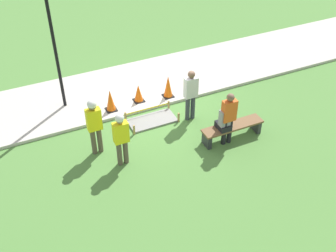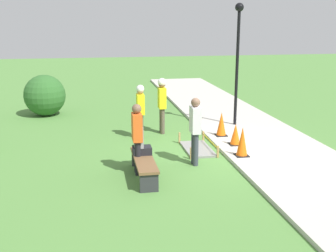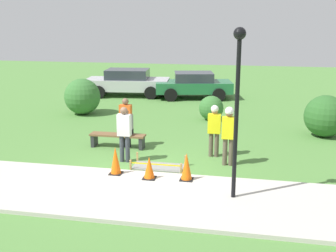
{
  "view_description": "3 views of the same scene",
  "coord_description": "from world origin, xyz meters",
  "px_view_note": "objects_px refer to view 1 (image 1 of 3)",
  "views": [
    {
      "loc": [
        4.47,
        10.29,
        7.89
      ],
      "look_at": [
        0.53,
        1.86,
        0.73
      ],
      "focal_mm": 45.0,
      "sensor_mm": 36.0,
      "label": 1
    },
    {
      "loc": [
        -10.47,
        3.43,
        3.59
      ],
      "look_at": [
        0.06,
        1.5,
        0.84
      ],
      "focal_mm": 45.0,
      "sensor_mm": 36.0,
      "label": 2
    },
    {
      "loc": [
        3.07,
        -10.78,
        4.22
      ],
      "look_at": [
        0.55,
        1.65,
        1.01
      ],
      "focal_mm": 45.0,
      "sensor_mm": 36.0,
      "label": 3
    }
  ],
  "objects_px": {
    "park_bench": "(232,129)",
    "bystander_in_gray_shirt": "(191,93)",
    "traffic_cone_sidewalk_edge": "(110,100)",
    "person_seated_on_bench": "(225,119)",
    "traffic_cone_far_patch": "(138,93)",
    "lamppost_near": "(52,31)",
    "worker_supervisor": "(94,122)",
    "worker_assistant": "(121,135)",
    "bystander_in_orange_shirt": "(229,116)",
    "traffic_cone_near_patch": "(168,86)"
  },
  "relations": [
    {
      "from": "traffic_cone_far_patch",
      "to": "bystander_in_gray_shirt",
      "type": "xyz_separation_m",
      "value": [
        -1.13,
        1.47,
        0.57
      ]
    },
    {
      "from": "traffic_cone_near_patch",
      "to": "traffic_cone_far_patch",
      "type": "distance_m",
      "value": 1.01
    },
    {
      "from": "traffic_cone_near_patch",
      "to": "worker_assistant",
      "type": "distance_m",
      "value": 3.45
    },
    {
      "from": "traffic_cone_near_patch",
      "to": "bystander_in_gray_shirt",
      "type": "distance_m",
      "value": 1.4
    },
    {
      "from": "traffic_cone_near_patch",
      "to": "person_seated_on_bench",
      "type": "height_order",
      "value": "person_seated_on_bench"
    },
    {
      "from": "traffic_cone_sidewalk_edge",
      "to": "person_seated_on_bench",
      "type": "bearing_deg",
      "value": 131.56
    },
    {
      "from": "worker_assistant",
      "to": "traffic_cone_near_patch",
      "type": "bearing_deg",
      "value": -136.25
    },
    {
      "from": "lamppost_near",
      "to": "worker_supervisor",
      "type": "bearing_deg",
      "value": 96.57
    },
    {
      "from": "worker_assistant",
      "to": "lamppost_near",
      "type": "xyz_separation_m",
      "value": [
        0.79,
        -3.3,
        1.72
      ]
    },
    {
      "from": "bystander_in_orange_shirt",
      "to": "bystander_in_gray_shirt",
      "type": "xyz_separation_m",
      "value": [
        0.41,
        -1.49,
        0.01
      ]
    },
    {
      "from": "person_seated_on_bench",
      "to": "worker_supervisor",
      "type": "distance_m",
      "value": 3.63
    },
    {
      "from": "park_bench",
      "to": "bystander_in_gray_shirt",
      "type": "bearing_deg",
      "value": -63.79
    },
    {
      "from": "traffic_cone_far_patch",
      "to": "person_seated_on_bench",
      "type": "xyz_separation_m",
      "value": [
        -1.48,
        2.89,
        0.42
      ]
    },
    {
      "from": "lamppost_near",
      "to": "worker_assistant",
      "type": "bearing_deg",
      "value": 103.4
    },
    {
      "from": "traffic_cone_far_patch",
      "to": "worker_assistant",
      "type": "bearing_deg",
      "value": 59.66
    },
    {
      "from": "lamppost_near",
      "to": "park_bench",
      "type": "bearing_deg",
      "value": 138.4
    },
    {
      "from": "park_bench",
      "to": "bystander_in_gray_shirt",
      "type": "xyz_separation_m",
      "value": [
        0.68,
        -1.37,
        0.63
      ]
    },
    {
      "from": "worker_supervisor",
      "to": "lamppost_near",
      "type": "distance_m",
      "value": 3.04
    },
    {
      "from": "person_seated_on_bench",
      "to": "bystander_in_orange_shirt",
      "type": "bearing_deg",
      "value": 133.75
    },
    {
      "from": "park_bench",
      "to": "bystander_in_gray_shirt",
      "type": "distance_m",
      "value": 1.66
    },
    {
      "from": "traffic_cone_sidewalk_edge",
      "to": "worker_supervisor",
      "type": "bearing_deg",
      "value": 59.65
    },
    {
      "from": "traffic_cone_sidewalk_edge",
      "to": "bystander_in_gray_shirt",
      "type": "relative_size",
      "value": 0.43
    },
    {
      "from": "traffic_cone_sidewalk_edge",
      "to": "bystander_in_gray_shirt",
      "type": "distance_m",
      "value": 2.57
    },
    {
      "from": "bystander_in_gray_shirt",
      "to": "bystander_in_orange_shirt",
      "type": "bearing_deg",
      "value": 105.4
    },
    {
      "from": "person_seated_on_bench",
      "to": "lamppost_near",
      "type": "bearing_deg",
      "value": -44.41
    },
    {
      "from": "park_bench",
      "to": "person_seated_on_bench",
      "type": "relative_size",
      "value": 2.12
    },
    {
      "from": "worker_supervisor",
      "to": "lamppost_near",
      "type": "height_order",
      "value": "lamppost_near"
    },
    {
      "from": "traffic_cone_sidewalk_edge",
      "to": "lamppost_near",
      "type": "distance_m",
      "value": 2.72
    },
    {
      "from": "park_bench",
      "to": "person_seated_on_bench",
      "type": "xyz_separation_m",
      "value": [
        0.33,
        0.05,
        0.48
      ]
    },
    {
      "from": "traffic_cone_far_patch",
      "to": "person_seated_on_bench",
      "type": "relative_size",
      "value": 0.68
    },
    {
      "from": "bystander_in_gray_shirt",
      "to": "lamppost_near",
      "type": "xyz_separation_m",
      "value": [
        3.39,
        -2.24,
        1.73
      ]
    },
    {
      "from": "person_seated_on_bench",
      "to": "worker_assistant",
      "type": "bearing_deg",
      "value": -7.11
    },
    {
      "from": "traffic_cone_sidewalk_edge",
      "to": "lamppost_near",
      "type": "height_order",
      "value": "lamppost_near"
    },
    {
      "from": "traffic_cone_near_patch",
      "to": "traffic_cone_sidewalk_edge",
      "type": "relative_size",
      "value": 1.05
    },
    {
      "from": "worker_supervisor",
      "to": "traffic_cone_far_patch",
      "type": "bearing_deg",
      "value": -137.9
    },
    {
      "from": "traffic_cone_sidewalk_edge",
      "to": "bystander_in_orange_shirt",
      "type": "distance_m",
      "value": 3.85
    },
    {
      "from": "traffic_cone_far_patch",
      "to": "traffic_cone_sidewalk_edge",
      "type": "bearing_deg",
      "value": 6.14
    },
    {
      "from": "traffic_cone_sidewalk_edge",
      "to": "worker_assistant",
      "type": "distance_m",
      "value": 2.52
    },
    {
      "from": "traffic_cone_near_patch",
      "to": "park_bench",
      "type": "relative_size",
      "value": 0.41
    },
    {
      "from": "worker_supervisor",
      "to": "bystander_in_gray_shirt",
      "type": "relative_size",
      "value": 1.04
    },
    {
      "from": "worker_assistant",
      "to": "bystander_in_orange_shirt",
      "type": "xyz_separation_m",
      "value": [
        -3.02,
        0.44,
        -0.02
      ]
    },
    {
      "from": "bystander_in_gray_shirt",
      "to": "traffic_cone_near_patch",
      "type": "bearing_deg",
      "value": -83.71
    },
    {
      "from": "traffic_cone_sidewalk_edge",
      "to": "person_seated_on_bench",
      "type": "relative_size",
      "value": 0.83
    },
    {
      "from": "person_seated_on_bench",
      "to": "traffic_cone_far_patch",
      "type": "bearing_deg",
      "value": -62.9
    },
    {
      "from": "traffic_cone_far_patch",
      "to": "traffic_cone_sidewalk_edge",
      "type": "relative_size",
      "value": 0.82
    },
    {
      "from": "traffic_cone_near_patch",
      "to": "park_bench",
      "type": "distance_m",
      "value": 2.81
    },
    {
      "from": "bystander_in_gray_shirt",
      "to": "traffic_cone_sidewalk_edge",
      "type": "bearing_deg",
      "value": -32.65
    },
    {
      "from": "traffic_cone_far_patch",
      "to": "person_seated_on_bench",
      "type": "distance_m",
      "value": 3.27
    },
    {
      "from": "bystander_in_gray_shirt",
      "to": "worker_supervisor",
      "type": "bearing_deg",
      "value": 5.75
    },
    {
      "from": "worker_supervisor",
      "to": "worker_assistant",
      "type": "height_order",
      "value": "worker_supervisor"
    }
  ]
}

